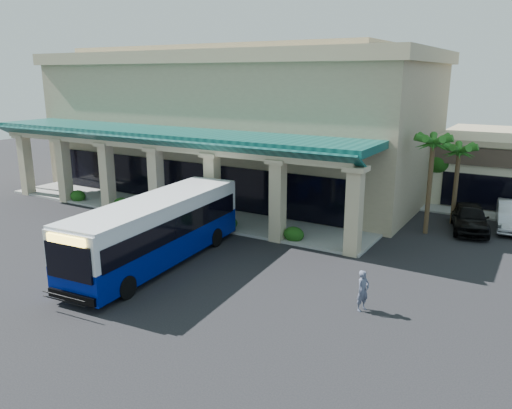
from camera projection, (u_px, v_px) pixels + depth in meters
The scene contains 10 objects.
ground at pixel (202, 264), 25.08m from camera, with size 110.00×110.00×0.00m, color black.
main_building at pixel (239, 120), 40.91m from camera, with size 30.80×14.80×11.35m, color tan, non-canonical shape.
arcade at pixel (166, 172), 33.97m from camera, with size 30.00×6.20×5.70m, color #093A37, non-canonical shape.
palm_0 at pixel (430, 179), 29.19m from camera, with size 2.40×2.40×6.60m, color #205F19, non-canonical shape.
palm_1 at pixel (456, 179), 31.29m from camera, with size 2.40×2.40×5.80m, color #205F19, non-canonical shape.
palm_2 at pixel (28, 152), 40.83m from camera, with size 2.40×2.40×6.20m, color #205F19, non-canonical shape.
broadleaf_tree at pixel (439, 171), 36.57m from camera, with size 2.60×2.60×4.81m, color #153F0E, non-canonical shape.
transit_bus at pixel (157, 232), 24.80m from camera, with size 2.79×11.99×3.35m, color #001179, non-canonical shape.
pedestrian at pixel (363, 291), 20.02m from camera, with size 0.62×0.41×1.70m, color #4C5269.
car_silver at pixel (470, 218), 30.27m from camera, with size 1.99×4.94×1.68m, color black.
Camera 1 is at (14.36, -18.81, 9.27)m, focal length 35.00 mm.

